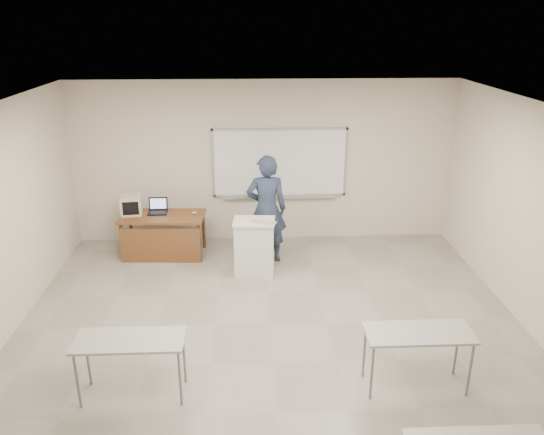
{
  "coord_description": "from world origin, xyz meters",
  "views": [
    {
      "loc": [
        -0.26,
        -5.48,
        4.02
      ],
      "look_at": [
        0.08,
        2.2,
        1.09
      ],
      "focal_mm": 35.0,
      "sensor_mm": 36.0,
      "label": 1
    }
  ],
  "objects_px": {
    "crt_monitor": "(131,205)",
    "presenter": "(266,209)",
    "whiteboard": "(280,164)",
    "instructor_desk": "(162,228)",
    "laptop": "(158,209)",
    "podium": "(254,247)",
    "mouse": "(194,213)",
    "keyboard": "(263,222)"
  },
  "relations": [
    {
      "from": "crt_monitor",
      "to": "keyboard",
      "type": "relative_size",
      "value": 1.0
    },
    {
      "from": "laptop",
      "to": "presenter",
      "type": "xyz_separation_m",
      "value": [
        1.92,
        -0.46,
        0.14
      ]
    },
    {
      "from": "mouse",
      "to": "keyboard",
      "type": "distance_m",
      "value": 1.55
    },
    {
      "from": "whiteboard",
      "to": "keyboard",
      "type": "height_order",
      "value": "whiteboard"
    },
    {
      "from": "keyboard",
      "to": "crt_monitor",
      "type": "bearing_deg",
      "value": 174.73
    },
    {
      "from": "crt_monitor",
      "to": "presenter",
      "type": "distance_m",
      "value": 2.41
    },
    {
      "from": "instructor_desk",
      "to": "laptop",
      "type": "relative_size",
      "value": 4.37
    },
    {
      "from": "laptop",
      "to": "crt_monitor",
      "type": "bearing_deg",
      "value": -177.54
    },
    {
      "from": "instructor_desk",
      "to": "crt_monitor",
      "type": "distance_m",
      "value": 0.7
    },
    {
      "from": "whiteboard",
      "to": "laptop",
      "type": "bearing_deg",
      "value": -166.9
    },
    {
      "from": "podium",
      "to": "mouse",
      "type": "distance_m",
      "value": 1.38
    },
    {
      "from": "mouse",
      "to": "instructor_desk",
      "type": "bearing_deg",
      "value": -157.47
    },
    {
      "from": "whiteboard",
      "to": "presenter",
      "type": "height_order",
      "value": "whiteboard"
    },
    {
      "from": "podium",
      "to": "laptop",
      "type": "distance_m",
      "value": 1.98
    },
    {
      "from": "instructor_desk",
      "to": "podium",
      "type": "relative_size",
      "value": 1.56
    },
    {
      "from": "laptop",
      "to": "instructor_desk",
      "type": "bearing_deg",
      "value": -70.94
    },
    {
      "from": "instructor_desk",
      "to": "presenter",
      "type": "relative_size",
      "value": 0.77
    },
    {
      "from": "instructor_desk",
      "to": "crt_monitor",
      "type": "height_order",
      "value": "crt_monitor"
    },
    {
      "from": "whiteboard",
      "to": "laptop",
      "type": "relative_size",
      "value": 7.44
    },
    {
      "from": "instructor_desk",
      "to": "podium",
      "type": "height_order",
      "value": "podium"
    },
    {
      "from": "mouse",
      "to": "keyboard",
      "type": "height_order",
      "value": "keyboard"
    },
    {
      "from": "podium",
      "to": "presenter",
      "type": "height_order",
      "value": "presenter"
    },
    {
      "from": "instructor_desk",
      "to": "crt_monitor",
      "type": "xyz_separation_m",
      "value": [
        -0.55,
        0.24,
        0.37
      ]
    },
    {
      "from": "whiteboard",
      "to": "presenter",
      "type": "relative_size",
      "value": 1.31
    },
    {
      "from": "whiteboard",
      "to": "mouse",
      "type": "height_order",
      "value": "whiteboard"
    },
    {
      "from": "podium",
      "to": "keyboard",
      "type": "bearing_deg",
      "value": -34.13
    },
    {
      "from": "podium",
      "to": "mouse",
      "type": "relative_size",
      "value": 9.86
    },
    {
      "from": "podium",
      "to": "keyboard",
      "type": "height_order",
      "value": "keyboard"
    },
    {
      "from": "whiteboard",
      "to": "presenter",
      "type": "bearing_deg",
      "value": -106.06
    },
    {
      "from": "instructor_desk",
      "to": "mouse",
      "type": "relative_size",
      "value": 15.38
    },
    {
      "from": "crt_monitor",
      "to": "presenter",
      "type": "relative_size",
      "value": 0.22
    },
    {
      "from": "instructor_desk",
      "to": "laptop",
      "type": "xyz_separation_m",
      "value": [
        -0.1,
        0.27,
        0.26
      ]
    },
    {
      "from": "mouse",
      "to": "keyboard",
      "type": "relative_size",
      "value": 0.23
    },
    {
      "from": "instructor_desk",
      "to": "presenter",
      "type": "height_order",
      "value": "presenter"
    },
    {
      "from": "podium",
      "to": "laptop",
      "type": "bearing_deg",
      "value": 155.18
    },
    {
      "from": "whiteboard",
      "to": "instructor_desk",
      "type": "bearing_deg",
      "value": -159.63
    },
    {
      "from": "mouse",
      "to": "podium",
      "type": "bearing_deg",
      "value": -32.86
    },
    {
      "from": "presenter",
      "to": "instructor_desk",
      "type": "bearing_deg",
      "value": -6.84
    },
    {
      "from": "laptop",
      "to": "keyboard",
      "type": "distance_m",
      "value": 2.14
    },
    {
      "from": "crt_monitor",
      "to": "keyboard",
      "type": "bearing_deg",
      "value": -30.71
    },
    {
      "from": "whiteboard",
      "to": "mouse",
      "type": "distance_m",
      "value": 1.81
    },
    {
      "from": "laptop",
      "to": "mouse",
      "type": "relative_size",
      "value": 3.52
    }
  ]
}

